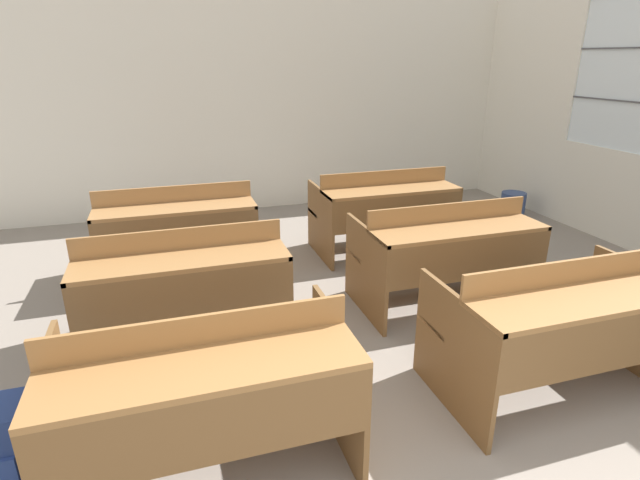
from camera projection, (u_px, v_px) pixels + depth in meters
name	position (u px, v px, depth m)	size (l,w,h in m)	color
wall_back	(239.00, 101.00, 6.16)	(7.23, 0.06, 2.75)	white
bench_front_left	(205.00, 390.00, 2.27)	(1.34, 0.79, 0.84)	brown
bench_front_right	(559.00, 322.00, 2.85)	(1.34, 0.79, 0.84)	brown
bench_second_left	(184.00, 282.00, 3.36)	(1.34, 0.79, 0.84)	brown
bench_second_right	(445.00, 250.00, 3.91)	(1.34, 0.79, 0.84)	brown
bench_third_left	(177.00, 228.00, 4.43)	(1.34, 0.79, 0.84)	brown
bench_third_right	(384.00, 208.00, 5.01)	(1.34, 0.79, 0.84)	brown
wastepaper_bin	(513.00, 203.00, 6.34)	(0.30, 0.30, 0.28)	#33477A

